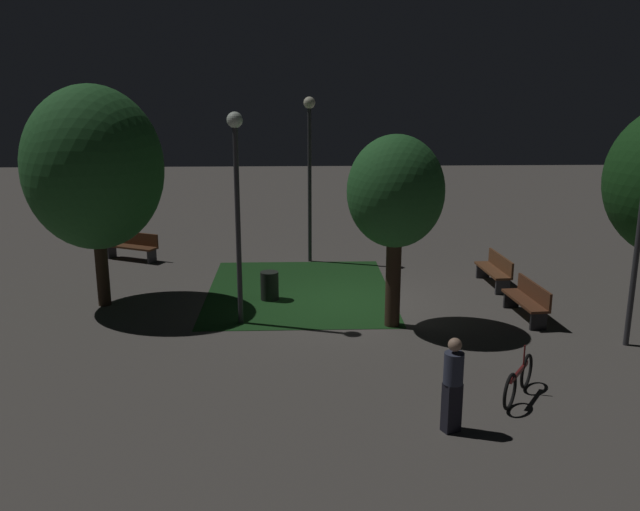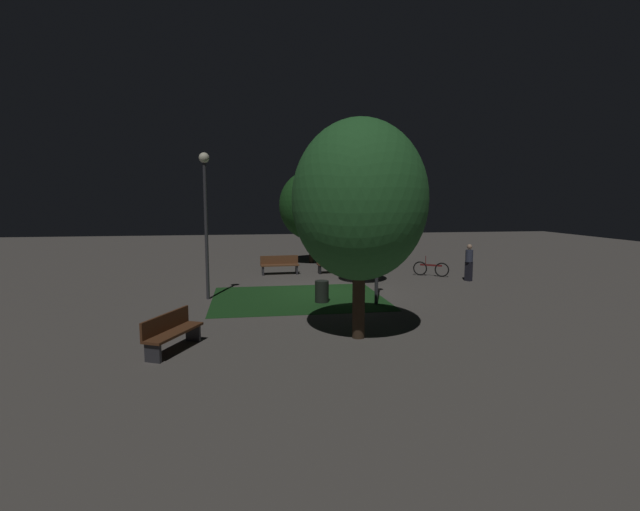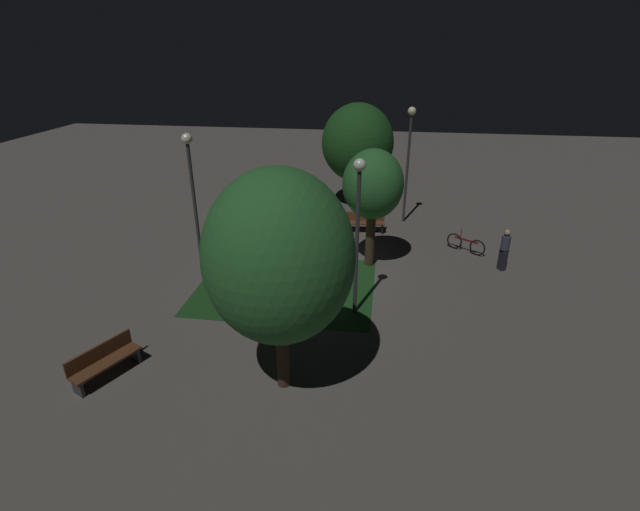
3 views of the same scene
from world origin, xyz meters
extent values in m
plane|color=#56514C|center=(0.00, 0.00, 0.00)|extent=(60.00, 60.00, 0.00)
cube|color=#194219|center=(1.07, 1.20, 0.01)|extent=(6.08, 4.94, 0.01)
cube|color=brown|center=(-1.35, -4.22, 0.45)|extent=(1.83, 0.62, 0.06)
cube|color=brown|center=(-1.33, -4.43, 0.68)|extent=(1.80, 0.20, 0.40)
cube|color=black|center=(-2.14, -4.28, 0.21)|extent=(0.11, 0.39, 0.42)
cube|color=black|center=(-0.55, -4.16, 0.21)|extent=(0.11, 0.39, 0.42)
cube|color=brown|center=(1.35, -4.22, 0.45)|extent=(1.82, 0.58, 0.06)
cube|color=brown|center=(1.36, -4.43, 0.68)|extent=(1.80, 0.16, 0.40)
cube|color=#2D2D33|center=(0.55, -4.27, 0.21)|extent=(0.10, 0.39, 0.42)
cube|color=#2D2D33|center=(2.14, -4.17, 0.21)|extent=(0.10, 0.39, 0.42)
cube|color=#512D19|center=(4.55, 6.56, 0.45)|extent=(1.21, 1.83, 0.06)
cube|color=#512D19|center=(4.74, 6.47, 0.68)|extent=(0.83, 1.65, 0.40)
cube|color=#2D2D33|center=(4.21, 5.84, 0.21)|extent=(0.38, 0.24, 0.42)
cube|color=#2D2D33|center=(4.90, 7.28, 0.21)|extent=(0.38, 0.24, 0.42)
cylinder|color=#38281C|center=(-1.73, -0.96, 1.29)|extent=(0.35, 0.35, 2.57)
ellipsoid|color=#28662D|center=(-1.73, -0.96, 3.17)|extent=(2.19, 2.19, 2.53)
cylinder|color=#38281C|center=(0.06, 6.19, 1.29)|extent=(0.32, 0.32, 2.58)
ellipsoid|color=#28662D|center=(0.06, 6.19, 3.51)|extent=(3.38, 3.38, 4.01)
cylinder|color=#333338|center=(-3.11, -5.87, 2.45)|extent=(0.12, 0.12, 4.91)
cylinder|color=#333338|center=(4.25, 0.83, 2.40)|extent=(0.12, 0.12, 4.80)
sphere|color=#F2EDCC|center=(4.25, 0.83, 4.95)|extent=(0.36, 0.36, 0.36)
cylinder|color=#333338|center=(-1.43, 2.59, 2.29)|extent=(0.12, 0.12, 4.58)
sphere|color=white|center=(-1.43, 2.59, 4.73)|extent=(0.36, 0.36, 0.36)
cylinder|color=black|center=(0.33, 1.97, 0.38)|extent=(0.47, 0.47, 0.76)
torus|color=black|center=(-5.95, -2.41, 0.33)|extent=(0.58, 0.42, 0.66)
torus|color=black|center=(-5.12, -2.98, 0.33)|extent=(0.58, 0.42, 0.66)
cube|color=maroon|center=(-5.54, -2.70, 0.51)|extent=(0.85, 0.60, 0.08)
cylinder|color=maroon|center=(-5.33, -2.84, 0.73)|extent=(0.03, 0.03, 0.40)
cube|color=black|center=(-6.66, -1.23, 0.42)|extent=(0.30, 0.34, 0.84)
cylinder|color=#33384C|center=(-6.66, -1.23, 1.10)|extent=(0.32, 0.32, 0.52)
sphere|color=tan|center=(-6.66, -1.23, 1.50)|extent=(0.22, 0.22, 0.22)
camera|label=1|loc=(-16.42, 1.26, 5.47)|focal=37.51mm
camera|label=2|loc=(2.82, 17.45, 3.52)|focal=26.01mm
camera|label=3|loc=(-2.14, 15.11, 7.82)|focal=25.96mm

